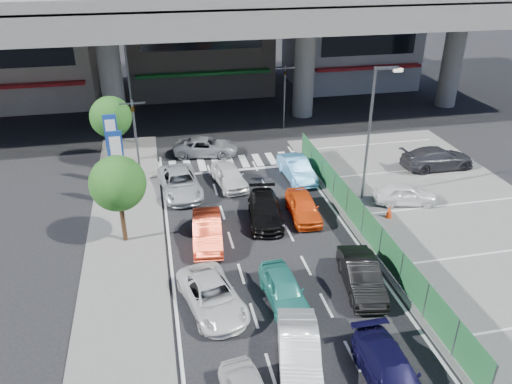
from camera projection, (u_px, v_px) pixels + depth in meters
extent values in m
plane|color=black|center=(274.00, 270.00, 23.92)|extent=(120.00, 120.00, 0.00)
cube|color=#595856|center=(458.00, 224.00, 27.68)|extent=(12.00, 28.00, 0.06)
cube|color=#595856|center=(126.00, 241.00, 26.08)|extent=(4.00, 30.00, 0.12)
cylinder|color=slate|center=(112.00, 80.00, 39.75)|extent=(1.80, 1.80, 8.00)
cylinder|color=slate|center=(304.00, 70.00, 42.70)|extent=(1.80, 1.80, 8.00)
cylinder|color=slate|center=(452.00, 63.00, 45.28)|extent=(1.80, 1.80, 8.00)
cube|color=slate|center=(209.00, 11.00, 38.93)|extent=(64.00, 14.00, 2.00)
cube|color=slate|center=(221.00, 4.00, 32.42)|extent=(64.00, 0.40, 0.90)
cube|color=gray|center=(23.00, 31.00, 45.82)|extent=(12.00, 10.00, 13.00)
cube|color=maroon|center=(21.00, 85.00, 43.08)|extent=(10.80, 1.60, 0.25)
cube|color=black|center=(9.00, 32.00, 41.16)|extent=(9.60, 0.10, 5.85)
cube|color=gray|center=(195.00, 13.00, 49.19)|extent=(14.00, 10.00, 15.00)
cube|color=#156924|center=(204.00, 73.00, 46.90)|extent=(12.60, 1.60, 0.25)
cube|color=black|center=(201.00, 11.00, 44.48)|extent=(11.20, 0.10, 6.75)
cube|color=gray|center=(351.00, 25.00, 51.96)|extent=(12.00, 10.00, 12.00)
cube|color=maroon|center=(367.00, 67.00, 48.99)|extent=(10.80, 1.60, 0.25)
cube|color=black|center=(371.00, 26.00, 47.32)|extent=(9.60, 0.10, 5.40)
cylinder|color=#595B60|center=(136.00, 140.00, 32.02)|extent=(0.14, 0.14, 5.20)
cube|color=#595B60|center=(132.00, 103.00, 30.92)|extent=(1.60, 0.08, 0.08)
imported|color=black|center=(133.00, 108.00, 31.06)|extent=(0.26, 1.24, 0.50)
cylinder|color=#595B60|center=(284.00, 98.00, 40.27)|extent=(0.14, 0.14, 5.20)
cube|color=#595B60|center=(285.00, 68.00, 39.17)|extent=(1.60, 0.08, 0.08)
imported|color=black|center=(285.00, 72.00, 39.31)|extent=(0.26, 1.24, 0.50)
cylinder|color=#595B60|center=(368.00, 137.00, 28.60)|extent=(0.16, 0.16, 8.00)
cube|color=#595B60|center=(386.00, 68.00, 26.93)|extent=(1.40, 0.15, 0.15)
cube|color=silver|center=(398.00, 70.00, 27.12)|extent=(0.50, 0.22, 0.18)
cylinder|color=#595B60|center=(130.00, 93.00, 36.54)|extent=(0.16, 0.16, 8.00)
cube|color=#595B60|center=(133.00, 38.00, 34.87)|extent=(1.40, 0.15, 0.15)
cube|color=silver|center=(143.00, 40.00, 35.07)|extent=(0.50, 0.22, 0.18)
cylinder|color=#595B60|center=(122.00, 189.00, 29.05)|extent=(0.10, 0.10, 2.20)
cube|color=navy|center=(117.00, 156.00, 28.08)|extent=(0.80, 0.12, 3.00)
cube|color=white|center=(117.00, 157.00, 28.02)|extent=(0.60, 0.02, 2.40)
cylinder|color=#595B60|center=(116.00, 169.00, 31.58)|extent=(0.10, 0.10, 2.20)
cube|color=navy|center=(112.00, 138.00, 30.62)|extent=(0.80, 0.12, 3.00)
cube|color=white|center=(112.00, 138.00, 30.56)|extent=(0.60, 0.02, 2.40)
cylinder|color=#382314|center=(123.00, 222.00, 25.56)|extent=(0.24, 0.24, 2.40)
sphere|color=#154413|center=(118.00, 183.00, 24.55)|extent=(2.80, 2.80, 2.80)
cylinder|color=#382314|center=(115.00, 147.00, 34.54)|extent=(0.24, 0.24, 2.40)
sphere|color=#154413|center=(111.00, 117.00, 33.54)|extent=(2.80, 2.80, 2.80)
imported|color=silver|center=(299.00, 351.00, 18.29)|extent=(2.31, 4.40, 1.38)
imported|color=black|center=(391.00, 373.00, 17.47)|extent=(1.77, 4.29, 1.24)
imported|color=silver|center=(212.00, 296.00, 21.19)|extent=(2.99, 4.84, 1.25)
imported|color=teal|center=(284.00, 289.00, 21.58)|extent=(1.72, 3.87, 1.30)
imported|color=black|center=(361.00, 276.00, 22.35)|extent=(2.07, 4.36, 1.38)
imported|color=#EB4021|center=(207.00, 231.00, 25.73)|extent=(1.84, 4.31, 1.38)
imported|color=black|center=(265.00, 210.00, 27.79)|extent=(2.39, 4.64, 1.29)
imported|color=#EC4C10|center=(303.00, 207.00, 28.12)|extent=(1.74, 3.92, 1.31)
imported|color=#B6B9BE|center=(180.00, 183.00, 30.74)|extent=(2.70, 5.14, 1.38)
imported|color=silver|center=(229.00, 176.00, 31.70)|extent=(2.18, 4.19, 1.36)
imported|color=#4FA2E1|center=(297.00, 169.00, 32.60)|extent=(1.74, 4.28, 1.38)
imported|color=gray|center=(206.00, 147.00, 36.12)|extent=(4.93, 3.01, 1.28)
imported|color=white|center=(405.00, 194.00, 29.45)|extent=(3.90, 2.26, 1.25)
imported|color=#2C2C30|center=(437.00, 158.00, 33.93)|extent=(5.01, 2.06, 1.45)
cone|color=red|center=(389.00, 211.00, 28.09)|extent=(0.50, 0.50, 0.76)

